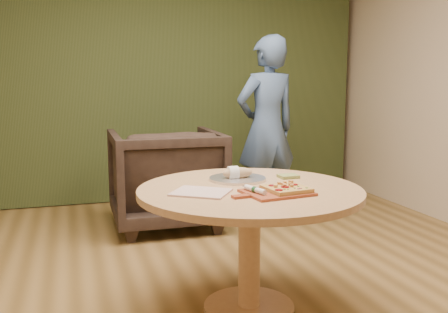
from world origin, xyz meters
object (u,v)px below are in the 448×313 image
at_px(pedestal_table, 250,211).
at_px(cutlery_roll, 255,190).
at_px(flatbread_pizza, 286,188).
at_px(serving_tray, 238,179).
at_px(pizza_paddle, 275,193).
at_px(person_standing, 267,128).
at_px(armchair, 166,173).
at_px(bread_roll, 236,173).

xyz_separation_m(pedestal_table, cutlery_roll, (-0.04, -0.18, 0.17)).
relative_size(flatbread_pizza, serving_tray, 0.70).
relative_size(cutlery_roll, serving_tray, 0.55).
xyz_separation_m(pedestal_table, pizza_paddle, (0.08, -0.19, 0.15)).
bearing_deg(person_standing, flatbread_pizza, 60.22).
bearing_deg(pizza_paddle, pedestal_table, 104.73).
xyz_separation_m(pedestal_table, person_standing, (0.86, 1.86, 0.29)).
bearing_deg(armchair, pizza_paddle, 96.63).
xyz_separation_m(cutlery_roll, person_standing, (0.90, 2.04, 0.12)).
bearing_deg(pedestal_table, person_standing, 65.22).
bearing_deg(cutlery_roll, armchair, 76.76).
bearing_deg(bread_roll, armchair, 95.02).
xyz_separation_m(pedestal_table, bread_roll, (-0.00, 0.24, 0.18)).
bearing_deg(pedestal_table, armchair, 94.44).
relative_size(pedestal_table, armchair, 1.29).
xyz_separation_m(flatbread_pizza, bread_roll, (-0.15, 0.43, 0.02)).
height_order(pizza_paddle, flatbread_pizza, flatbread_pizza).
relative_size(pizza_paddle, person_standing, 0.26).
height_order(pizza_paddle, armchair, armchair).
xyz_separation_m(armchair, person_standing, (1.01, -0.01, 0.39)).
bearing_deg(bread_roll, cutlery_roll, -94.59).
bearing_deg(bread_roll, pedestal_table, -89.49).
height_order(pizza_paddle, cutlery_roll, cutlery_roll).
height_order(pizza_paddle, bread_roll, bread_roll).
xyz_separation_m(serving_tray, person_standing, (0.85, 1.62, 0.14)).
xyz_separation_m(pizza_paddle, flatbread_pizza, (0.07, -0.00, 0.02)).
relative_size(armchair, person_standing, 0.57).
distance_m(pizza_paddle, person_standing, 2.20).
relative_size(pedestal_table, serving_tray, 3.67).
xyz_separation_m(serving_tray, bread_roll, (-0.01, 0.00, 0.04)).
xyz_separation_m(pedestal_table, serving_tray, (0.01, 0.24, 0.15)).
bearing_deg(pizza_paddle, person_standing, 61.46).
bearing_deg(cutlery_roll, pedestal_table, 62.34).
bearing_deg(pizza_paddle, armchair, 88.50).
distance_m(pedestal_table, flatbread_pizza, 0.29).
height_order(flatbread_pizza, person_standing, person_standing).
height_order(serving_tray, bread_roll, bread_roll).
distance_m(flatbread_pizza, bread_roll, 0.46).
height_order(pedestal_table, flatbread_pizza, flatbread_pizza).
relative_size(flatbread_pizza, bread_roll, 1.28).
bearing_deg(flatbread_pizza, pedestal_table, 126.92).
xyz_separation_m(pizza_paddle, cutlery_roll, (-0.11, 0.01, 0.02)).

